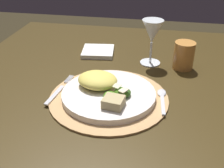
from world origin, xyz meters
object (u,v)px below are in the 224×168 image
object	(u,v)px
fork	(59,91)
amber_tumbler	(184,55)
wine_glass	(152,33)
dining_table	(132,122)
dinner_plate	(109,94)
spoon	(162,97)
napkin	(98,51)

from	to	relation	value
fork	amber_tumbler	distance (m)	0.43
wine_glass	amber_tumbler	size ratio (longest dim) A/B	1.69
dining_table	dinner_plate	xyz separation A→B (m)	(-0.06, -0.09, 0.15)
dinner_plate	spoon	distance (m)	0.15
dining_table	fork	distance (m)	0.27
dining_table	amber_tumbler	size ratio (longest dim) A/B	12.62
dining_table	spoon	xyz separation A→B (m)	(0.09, -0.06, 0.15)
dinner_plate	spoon	world-z (taller)	dinner_plate
napkin	wine_glass	xyz separation A→B (m)	(0.20, -0.05, 0.10)
fork	amber_tumbler	size ratio (longest dim) A/B	1.85
fork	spoon	size ratio (longest dim) A/B	1.32
dining_table	wine_glass	world-z (taller)	wine_glass
dinner_plate	amber_tumbler	distance (m)	0.32
napkin	fork	bearing A→B (deg)	-98.98
dinner_plate	fork	size ratio (longest dim) A/B	1.53
fork	amber_tumbler	world-z (taller)	amber_tumbler
dining_table	napkin	bearing A→B (deg)	126.22
dinner_plate	fork	bearing A→B (deg)	179.08
dining_table	wine_glass	bearing A→B (deg)	76.95
dinner_plate	napkin	bearing A→B (deg)	108.39
dinner_plate	napkin	size ratio (longest dim) A/B	2.26
napkin	wine_glass	world-z (taller)	wine_glass
dinner_plate	spoon	bearing A→B (deg)	9.31
napkin	amber_tumbler	xyz separation A→B (m)	(0.31, -0.07, 0.04)
napkin	amber_tumbler	distance (m)	0.32
dinner_plate	wine_glass	size ratio (longest dim) A/B	1.68
dining_table	amber_tumbler	xyz separation A→B (m)	(0.15, 0.15, 0.19)
dining_table	fork	world-z (taller)	fork
fork	napkin	size ratio (longest dim) A/B	1.48
wine_glass	napkin	bearing A→B (deg)	165.88
dining_table	spoon	bearing A→B (deg)	-34.61
fork	napkin	world-z (taller)	napkin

